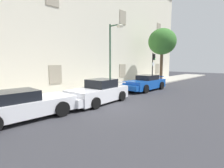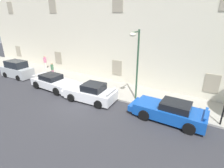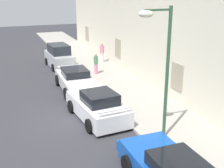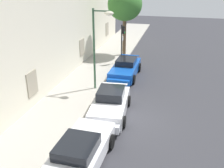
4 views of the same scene
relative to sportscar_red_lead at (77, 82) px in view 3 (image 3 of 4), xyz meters
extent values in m
plane|color=#333338|center=(4.11, -1.25, -0.61)|extent=(80.00, 80.00, 0.00)
cube|color=#A8A399|center=(4.11, 2.80, -0.54)|extent=(60.00, 3.71, 0.14)
cube|color=#9E937F|center=(-13.11, 4.62, 0.99)|extent=(1.10, 0.06, 1.50)
cube|color=#9E937F|center=(-4.50, 4.62, 0.99)|extent=(1.10, 0.06, 1.50)
cube|color=#9E937F|center=(4.11, 4.62, 0.99)|extent=(1.10, 0.06, 1.50)
cube|color=white|center=(-0.15, 0.00, -0.06)|extent=(4.59, 2.00, 0.68)
cube|color=black|center=(-0.50, 0.01, 0.50)|extent=(1.85, 1.56, 0.46)
cube|color=white|center=(1.85, -0.04, -0.15)|extent=(1.40, 1.78, 0.37)
cube|color=white|center=(-2.25, 0.05, 0.49)|extent=(0.20, 1.62, 0.06)
cylinder|color=black|center=(1.28, 0.92, -0.25)|extent=(0.73, 0.26, 0.73)
cylinder|color=black|center=(1.23, -0.98, -0.25)|extent=(0.73, 0.26, 0.73)
cylinder|color=black|center=(-1.54, 0.98, -0.25)|extent=(0.73, 0.26, 0.73)
cylinder|color=black|center=(-1.59, -0.91, -0.25)|extent=(0.73, 0.26, 0.73)
cube|color=white|center=(4.39, -0.13, -0.06)|extent=(4.28, 2.21, 0.80)
cube|color=black|center=(4.70, -0.11, 0.60)|extent=(1.78, 1.63, 0.53)
cube|color=white|center=(2.57, -0.28, -0.16)|extent=(1.38, 1.82, 0.44)
cube|color=white|center=(6.29, 0.03, 0.55)|extent=(0.29, 1.59, 0.06)
cylinder|color=black|center=(3.19, -1.17, -0.28)|extent=(0.68, 0.29, 0.66)
cylinder|color=black|center=(3.03, 0.69, -0.28)|extent=(0.68, 0.29, 0.66)
cylinder|color=black|center=(5.75, -0.95, -0.28)|extent=(0.68, 0.29, 0.66)
cylinder|color=black|center=(5.59, 0.91, -0.28)|extent=(0.68, 0.29, 0.66)
cube|color=black|center=(11.04, 0.25, 0.56)|extent=(1.82, 1.45, 0.44)
cube|color=#144CB2|center=(8.70, 0.25, -0.14)|extent=(1.37, 1.67, 0.41)
cylinder|color=black|center=(9.29, -0.65, -0.25)|extent=(0.73, 0.24, 0.73)
cylinder|color=black|center=(9.29, 1.16, -0.25)|extent=(0.73, 0.24, 0.73)
cube|color=#B2B7BC|center=(-6.45, 0.21, -0.01)|extent=(3.93, 1.81, 1.05)
cube|color=#1E232B|center=(-6.45, 0.21, 0.89)|extent=(2.38, 1.54, 0.75)
cylinder|color=black|center=(-7.56, -0.66, -0.32)|extent=(0.59, 0.23, 0.58)
cylinder|color=black|center=(-7.65, 0.95, -0.32)|extent=(0.59, 0.23, 0.58)
cylinder|color=black|center=(-5.25, -0.53, -0.32)|extent=(0.59, 0.23, 0.58)
cylinder|color=black|center=(-5.34, 1.07, -0.32)|extent=(0.59, 0.23, 0.58)
cylinder|color=#2D5138|center=(7.57, 1.80, 2.28)|extent=(0.14, 0.14, 5.51)
cube|color=#2D5138|center=(7.57, 1.25, 4.89)|extent=(0.08, 1.10, 0.08)
ellipsoid|color=#EAE5C6|center=(7.57, 0.75, 4.76)|extent=(0.44, 0.60, 0.28)
cylinder|color=silver|center=(-6.15, 3.85, -0.06)|extent=(0.40, 0.40, 0.82)
cylinder|color=pink|center=(-6.15, 3.85, 0.66)|extent=(0.50, 0.50, 0.63)
sphere|color=tan|center=(-6.15, 3.85, 1.10)|extent=(0.22, 0.22, 0.22)
cylinder|color=pink|center=(-2.91, 2.22, -0.10)|extent=(0.36, 0.36, 0.75)
cylinder|color=#4C7F59|center=(-2.91, 2.22, 0.56)|extent=(0.45, 0.45, 0.58)
sphere|color=tan|center=(-2.91, 2.22, 0.97)|extent=(0.22, 0.22, 0.22)
camera|label=1|loc=(-3.03, -8.08, 1.95)|focal=27.48mm
camera|label=2|loc=(12.77, -10.34, 5.90)|focal=28.00mm
camera|label=3|loc=(17.53, -4.46, 5.69)|focal=47.90mm
camera|label=4|loc=(-8.76, -3.55, 7.05)|focal=42.07mm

